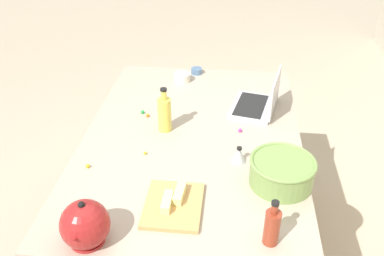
# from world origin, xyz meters

# --- Properties ---
(island_counter) EXTENTS (1.62, 1.08, 0.90)m
(island_counter) POSITION_xyz_m (0.00, 0.00, 0.45)
(island_counter) COLOR brown
(island_counter) RESTS_ON ground
(laptop) EXTENTS (0.35, 0.29, 0.22)m
(laptop) POSITION_xyz_m (-0.31, 0.34, 0.95)
(laptop) COLOR #B7B7BC
(laptop) RESTS_ON island_counter
(mixing_bowl_large) EXTENTS (0.28, 0.28, 0.12)m
(mixing_bowl_large) POSITION_xyz_m (0.32, 0.42, 0.96)
(mixing_bowl_large) COLOR #72934C
(mixing_bowl_large) RESTS_ON island_counter
(bottle_oil) EXTENTS (0.07, 0.07, 0.24)m
(bottle_oil) POSITION_xyz_m (-0.05, -0.14, 0.99)
(bottle_oil) COLOR #DBC64C
(bottle_oil) RESTS_ON island_counter
(bottle_soy) EXTENTS (0.06, 0.06, 0.19)m
(bottle_soy) POSITION_xyz_m (0.65, 0.36, 0.98)
(bottle_soy) COLOR maroon
(bottle_soy) RESTS_ON island_counter
(kettle) EXTENTS (0.21, 0.18, 0.20)m
(kettle) POSITION_xyz_m (0.72, -0.30, 0.98)
(kettle) COLOR maroon
(kettle) RESTS_ON island_counter
(cutting_board) EXTENTS (0.27, 0.23, 0.02)m
(cutting_board) POSITION_xyz_m (0.51, -0.02, 0.91)
(cutting_board) COLOR tan
(cutting_board) RESTS_ON island_counter
(butter_stick_left) EXTENTS (0.11, 0.04, 0.04)m
(butter_stick_left) POSITION_xyz_m (0.53, -0.04, 0.94)
(butter_stick_left) COLOR #F4E58C
(butter_stick_left) RESTS_ON cutting_board
(butter_stick_right) EXTENTS (0.11, 0.04, 0.04)m
(butter_stick_right) POSITION_xyz_m (0.47, 0.00, 0.94)
(butter_stick_right) COLOR #F4E58C
(butter_stick_right) RESTS_ON cutting_board
(ramekin_small) EXTENTS (0.10, 0.10, 0.05)m
(ramekin_small) POSITION_xyz_m (-0.62, -0.13, 0.93)
(ramekin_small) COLOR beige
(ramekin_small) RESTS_ON island_counter
(ramekin_medium) EXTENTS (0.07, 0.07, 0.04)m
(ramekin_medium) POSITION_xyz_m (-0.74, -0.05, 0.92)
(ramekin_medium) COLOR slate
(ramekin_medium) RESTS_ON island_counter
(kitchen_timer) EXTENTS (0.07, 0.07, 0.08)m
(kitchen_timer) POSITION_xyz_m (0.18, 0.24, 0.94)
(kitchen_timer) COLOR #B2B2B7
(kitchen_timer) RESTS_ON island_counter
(candy_0) EXTENTS (0.02, 0.02, 0.02)m
(candy_0) POSITION_xyz_m (-0.07, -0.16, 0.91)
(candy_0) COLOR red
(candy_0) RESTS_ON island_counter
(candy_1) EXTENTS (0.02, 0.02, 0.02)m
(candy_1) POSITION_xyz_m (-0.37, 0.22, 0.91)
(candy_1) COLOR orange
(candy_1) RESTS_ON island_counter
(candy_2) EXTENTS (0.02, 0.02, 0.02)m
(candy_2) POSITION_xyz_m (-0.07, 0.24, 0.91)
(candy_2) COLOR #CC3399
(candy_2) RESTS_ON island_counter
(candy_3) EXTENTS (0.01, 0.01, 0.01)m
(candy_3) POSITION_xyz_m (0.17, -0.20, 0.91)
(candy_3) COLOR yellow
(candy_3) RESTS_ON island_counter
(candy_4) EXTENTS (0.02, 0.02, 0.02)m
(candy_4) POSITION_xyz_m (0.30, -0.44, 0.91)
(candy_4) COLOR yellow
(candy_4) RESTS_ON island_counter
(candy_5) EXTENTS (0.02, 0.02, 0.02)m
(candy_5) POSITION_xyz_m (-0.20, -0.29, 0.91)
(candy_5) COLOR green
(candy_5) RESTS_ON island_counter
(candy_6) EXTENTS (0.02, 0.02, 0.02)m
(candy_6) POSITION_xyz_m (-0.16, -0.26, 0.91)
(candy_6) COLOR orange
(candy_6) RESTS_ON island_counter
(candy_7) EXTENTS (0.02, 0.02, 0.02)m
(candy_7) POSITION_xyz_m (-0.48, -0.23, 0.91)
(candy_7) COLOR yellow
(candy_7) RESTS_ON island_counter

